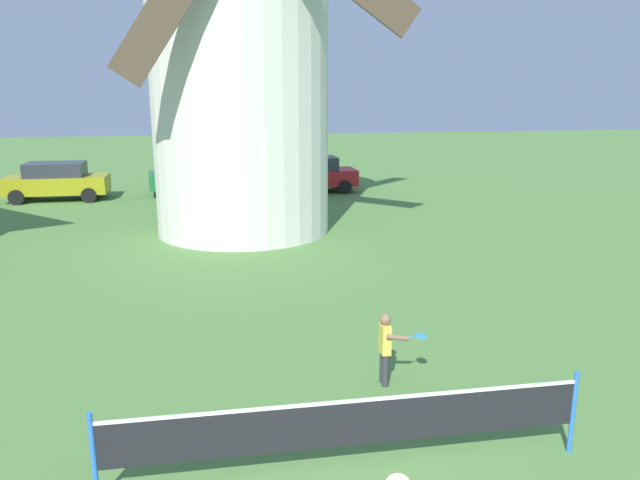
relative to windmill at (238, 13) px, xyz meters
name	(u,v)px	position (x,y,z in m)	size (l,w,h in m)	color
windmill	(238,13)	(0.00, 0.00, 0.00)	(9.35, 6.20, 13.85)	silver
tennis_net	(350,423)	(0.56, -13.20, -5.99)	(5.76, 0.06, 1.10)	blue
player_far	(387,345)	(1.62, -11.04, -6.02)	(0.69, 0.46, 1.16)	#333338
parked_car_mustard	(56,181)	(-7.34, 7.04, -5.87)	(4.07, 1.92, 1.56)	#999919
parked_car_green	(196,176)	(-1.70, 7.59, -5.87)	(4.09, 2.17, 1.56)	#1E6638
parked_car_red	(312,174)	(3.41, 7.36, -5.87)	(3.96, 1.91, 1.56)	red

